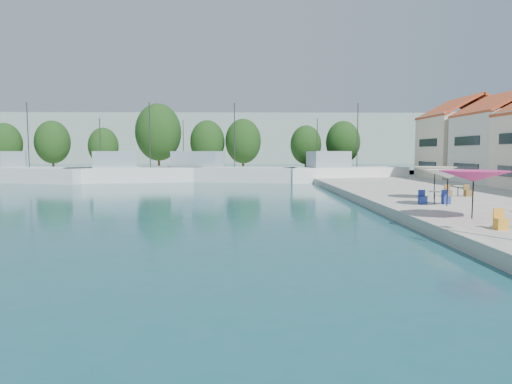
{
  "coord_description": "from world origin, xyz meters",
  "views": [
    {
      "loc": [
        -1.97,
        -3.2,
        3.68
      ],
      "look_at": [
        -1.36,
        26.0,
        1.12
      ],
      "focal_mm": 32.0,
      "sensor_mm": 36.0,
      "label": 1
    }
  ],
  "objects_px": {
    "umbrella_white": "(448,174)",
    "trawler_01": "(12,173)",
    "trawler_02": "(133,173)",
    "trawler_04": "(343,173)",
    "trawler_03": "(216,173)",
    "umbrella_cream": "(435,171)",
    "umbrella_pink": "(474,176)"
  },
  "relations": [
    {
      "from": "umbrella_pink",
      "to": "umbrella_white",
      "type": "height_order",
      "value": "umbrella_pink"
    },
    {
      "from": "trawler_02",
      "to": "umbrella_white",
      "type": "xyz_separation_m",
      "value": [
        25.49,
        -30.82,
        1.37
      ]
    },
    {
      "from": "umbrella_pink",
      "to": "umbrella_white",
      "type": "relative_size",
      "value": 1.28
    },
    {
      "from": "trawler_03",
      "to": "umbrella_cream",
      "type": "distance_m",
      "value": 32.58
    },
    {
      "from": "trawler_01",
      "to": "trawler_03",
      "type": "bearing_deg",
      "value": 18.87
    },
    {
      "from": "trawler_03",
      "to": "trawler_01",
      "type": "bearing_deg",
      "value": -166.0
    },
    {
      "from": "umbrella_pink",
      "to": "trawler_01",
      "type": "bearing_deg",
      "value": 137.1
    },
    {
      "from": "trawler_02",
      "to": "trawler_04",
      "type": "distance_m",
      "value": 26.02
    },
    {
      "from": "trawler_01",
      "to": "trawler_02",
      "type": "bearing_deg",
      "value": 13.27
    },
    {
      "from": "trawler_02",
      "to": "trawler_04",
      "type": "relative_size",
      "value": 1.07
    },
    {
      "from": "umbrella_pink",
      "to": "umbrella_cream",
      "type": "bearing_deg",
      "value": 77.75
    },
    {
      "from": "trawler_03",
      "to": "umbrella_white",
      "type": "relative_size",
      "value": 7.88
    },
    {
      "from": "umbrella_pink",
      "to": "umbrella_cream",
      "type": "height_order",
      "value": "umbrella_pink"
    },
    {
      "from": "trawler_01",
      "to": "trawler_04",
      "type": "height_order",
      "value": "same"
    },
    {
      "from": "umbrella_white",
      "to": "trawler_01",
      "type": "bearing_deg",
      "value": 141.75
    },
    {
      "from": "trawler_04",
      "to": "umbrella_pink",
      "type": "distance_m",
      "value": 35.94
    },
    {
      "from": "trawler_03",
      "to": "umbrella_cream",
      "type": "relative_size",
      "value": 6.93
    },
    {
      "from": "trawler_01",
      "to": "trawler_03",
      "type": "xyz_separation_m",
      "value": [
        25.68,
        -0.02,
        0.0
      ]
    },
    {
      "from": "trawler_04",
      "to": "umbrella_cream",
      "type": "height_order",
      "value": "trawler_04"
    },
    {
      "from": "trawler_01",
      "to": "trawler_04",
      "type": "xyz_separation_m",
      "value": [
        41.58,
        -1.35,
        0.0
      ]
    },
    {
      "from": "trawler_01",
      "to": "trawler_02",
      "type": "relative_size",
      "value": 1.3
    },
    {
      "from": "trawler_01",
      "to": "umbrella_pink",
      "type": "bearing_deg",
      "value": -23.98
    },
    {
      "from": "umbrella_white",
      "to": "umbrella_cream",
      "type": "relative_size",
      "value": 0.88
    },
    {
      "from": "trawler_03",
      "to": "umbrella_cream",
      "type": "height_order",
      "value": "trawler_03"
    },
    {
      "from": "trawler_01",
      "to": "umbrella_pink",
      "type": "xyz_separation_m",
      "value": [
        40.06,
        -37.23,
        1.51
      ]
    },
    {
      "from": "umbrella_pink",
      "to": "trawler_02",
      "type": "bearing_deg",
      "value": 124.48
    },
    {
      "from": "umbrella_pink",
      "to": "umbrella_white",
      "type": "distance_m",
      "value": 4.97
    },
    {
      "from": "trawler_03",
      "to": "umbrella_cream",
      "type": "bearing_deg",
      "value": -45.8
    },
    {
      "from": "trawler_02",
      "to": "umbrella_white",
      "type": "bearing_deg",
      "value": -63.86
    },
    {
      "from": "umbrella_pink",
      "to": "trawler_03",
      "type": "bearing_deg",
      "value": 111.13
    },
    {
      "from": "trawler_02",
      "to": "trawler_04",
      "type": "xyz_separation_m",
      "value": [
        26.02,
        0.19,
        0.0
      ]
    },
    {
      "from": "trawler_02",
      "to": "trawler_04",
      "type": "bearing_deg",
      "value": -13.03
    }
  ]
}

